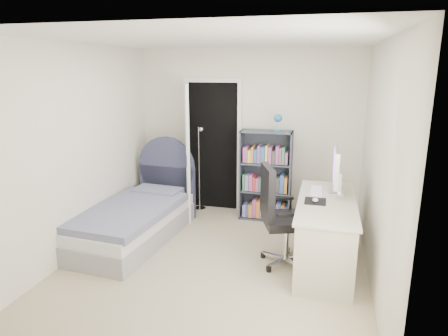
% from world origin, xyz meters
% --- Properties ---
extents(room_shell, '(3.50, 3.70, 2.60)m').
position_xyz_m(room_shell, '(0.00, 0.00, 1.25)').
color(room_shell, gray).
rests_on(room_shell, ground).
extents(door, '(0.92, 0.79, 2.06)m').
position_xyz_m(door, '(-0.73, 1.53, 1.03)').
color(door, black).
rests_on(door, ground).
extents(bed, '(1.09, 2.06, 1.23)m').
position_xyz_m(bed, '(-1.21, 0.38, 0.28)').
color(bed, gray).
rests_on(bed, ground).
extents(nightstand, '(0.44, 0.44, 0.64)m').
position_xyz_m(nightstand, '(-1.16, 1.58, 0.42)').
color(nightstand, tan).
rests_on(nightstand, ground).
extents(floor_lamp, '(0.19, 0.19, 1.34)m').
position_xyz_m(floor_lamp, '(-0.72, 1.63, 0.55)').
color(floor_lamp, silver).
rests_on(floor_lamp, ground).
extents(bookcase, '(0.75, 0.32, 1.59)m').
position_xyz_m(bookcase, '(0.35, 1.49, 0.61)').
color(bookcase, '#3B4451').
rests_on(bookcase, ground).
extents(desk, '(0.64, 1.59, 1.31)m').
position_xyz_m(desk, '(1.22, 0.22, 0.42)').
color(desk, beige).
rests_on(desk, ground).
extents(office_chair, '(0.66, 0.67, 1.17)m').
position_xyz_m(office_chair, '(0.70, 0.09, 0.64)').
color(office_chair, silver).
rests_on(office_chair, ground).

